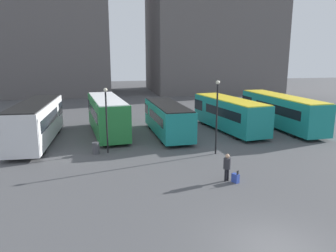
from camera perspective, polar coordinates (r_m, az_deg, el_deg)
The scene contains 12 objects.
ground_plane at distance 13.59m, azimuth 18.12°, elevation -19.83°, with size 160.00×160.00×0.00m, color #4C4C4F.
building_block_right at distance 67.32m, azimuth 7.70°, elevation 19.70°, with size 23.59×17.28×31.60m.
bus_0 at distance 28.66m, azimuth -21.97°, elevation 0.83°, with size 3.09×10.80×3.34m.
bus_1 at distance 30.02m, azimuth -10.59°, elevation 1.98°, with size 3.52×9.93×3.32m.
bus_2 at distance 29.22m, azimuth -0.10°, elevation 1.38°, with size 2.77×9.27×2.82m.
bus_3 at distance 31.48m, azimuth 10.54°, elevation 2.21°, with size 4.00×10.14×3.05m.
bus_4 at distance 33.98m, azimuth 19.01°, elevation 2.60°, with size 2.96×11.67×3.17m.
traveler at distance 19.02m, azimuth 10.25°, elevation -6.70°, with size 0.54×0.54×1.61m.
suitcase at distance 19.13m, azimuth 11.67°, elevation -8.86°, with size 0.39×0.48×0.74m.
lamp_post_0 at distance 23.97m, azimuth -10.68°, elevation 1.99°, with size 0.28×0.28×4.78m.
lamp_post_1 at distance 23.48m, azimuth 8.51°, elevation 2.58°, with size 0.28×0.28×5.34m.
trash_bin at distance 24.43m, azimuth -12.49°, elevation -3.79°, with size 0.52×0.52×0.85m.
Camera 1 is at (-6.14, -9.82, 7.11)m, focal length 35.00 mm.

